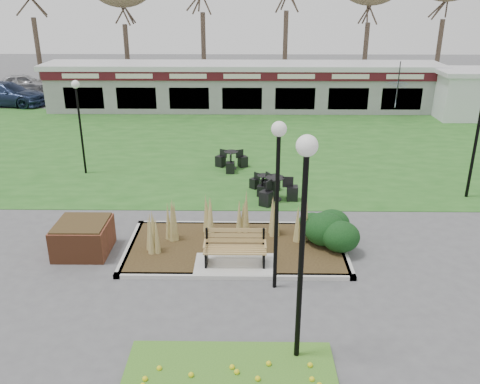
{
  "coord_description": "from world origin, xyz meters",
  "views": [
    {
      "loc": [
        0.31,
        -12.01,
        7.09
      ],
      "look_at": [
        0.11,
        2.0,
        1.5
      ],
      "focal_mm": 38.0,
      "sensor_mm": 36.0,
      "label": 1
    }
  ],
  "objects_px": {
    "car_silver": "(24,83)",
    "car_blue": "(6,94)",
    "lamp_post_near_right": "(304,204)",
    "patio_umbrella": "(397,94)",
    "brick_planter": "(83,237)",
    "bistro_set_b": "(231,163)",
    "car_black": "(135,83)",
    "lamp_post_near_left": "(278,171)",
    "bistro_set_c": "(264,186)",
    "park_bench": "(235,247)",
    "lamp_post_far_left": "(78,107)",
    "food_pavilion": "(242,86)",
    "service_hut": "(472,93)",
    "bistro_set_a": "(275,192)"
  },
  "relations": [
    {
      "from": "bistro_set_a",
      "to": "bistro_set_b",
      "type": "height_order",
      "value": "bistro_set_a"
    },
    {
      "from": "food_pavilion",
      "to": "bistro_set_b",
      "type": "height_order",
      "value": "food_pavilion"
    },
    {
      "from": "bistro_set_c",
      "to": "patio_umbrella",
      "type": "xyz_separation_m",
      "value": [
        8.19,
        12.17,
        1.15
      ]
    },
    {
      "from": "lamp_post_near_left",
      "to": "brick_planter",
      "type": "bearing_deg",
      "value": 161.68
    },
    {
      "from": "bistro_set_c",
      "to": "car_black",
      "type": "distance_m",
      "value": 21.81
    },
    {
      "from": "food_pavilion",
      "to": "bistro_set_c",
      "type": "xyz_separation_m",
      "value": [
        0.95,
        -14.14,
        -1.24
      ]
    },
    {
      "from": "patio_umbrella",
      "to": "food_pavilion",
      "type": "bearing_deg",
      "value": 167.87
    },
    {
      "from": "car_silver",
      "to": "car_black",
      "type": "bearing_deg",
      "value": -106.62
    },
    {
      "from": "car_silver",
      "to": "car_blue",
      "type": "xyz_separation_m",
      "value": [
        0.74,
        -4.49,
        0.06
      ]
    },
    {
      "from": "food_pavilion",
      "to": "car_silver",
      "type": "relative_size",
      "value": 5.92
    },
    {
      "from": "brick_planter",
      "to": "food_pavilion",
      "type": "bearing_deg",
      "value": 76.94
    },
    {
      "from": "brick_planter",
      "to": "service_hut",
      "type": "relative_size",
      "value": 0.34
    },
    {
      "from": "patio_umbrella",
      "to": "car_blue",
      "type": "height_order",
      "value": "patio_umbrella"
    },
    {
      "from": "bistro_set_b",
      "to": "car_silver",
      "type": "relative_size",
      "value": 0.34
    },
    {
      "from": "brick_planter",
      "to": "lamp_post_near_right",
      "type": "bearing_deg",
      "value": -38.02
    },
    {
      "from": "park_bench",
      "to": "bistro_set_b",
      "type": "distance_m",
      "value": 8.18
    },
    {
      "from": "brick_planter",
      "to": "bistro_set_b",
      "type": "xyz_separation_m",
      "value": [
        4.05,
        7.42,
        -0.2
      ]
    },
    {
      "from": "food_pavilion",
      "to": "bistro_set_b",
      "type": "xyz_separation_m",
      "value": [
        -0.35,
        -11.55,
        -1.2
      ]
    },
    {
      "from": "lamp_post_far_left",
      "to": "patio_umbrella",
      "type": "xyz_separation_m",
      "value": [
        15.52,
        10.23,
        -1.42
      ]
    },
    {
      "from": "bistro_set_a",
      "to": "lamp_post_near_left",
      "type": "bearing_deg",
      "value": -92.87
    },
    {
      "from": "lamp_post_near_right",
      "to": "patio_umbrella",
      "type": "xyz_separation_m",
      "value": [
        7.78,
        21.5,
        -2.09
      ]
    },
    {
      "from": "park_bench",
      "to": "car_blue",
      "type": "bearing_deg",
      "value": 126.7
    },
    {
      "from": "brick_planter",
      "to": "car_blue",
      "type": "bearing_deg",
      "value": 118.96
    },
    {
      "from": "lamp_post_near_right",
      "to": "bistro_set_c",
      "type": "xyz_separation_m",
      "value": [
        -0.41,
        9.33,
        -3.24
      ]
    },
    {
      "from": "bistro_set_a",
      "to": "car_black",
      "type": "distance_m",
      "value": 22.72
    },
    {
      "from": "lamp_post_far_left",
      "to": "bistro_set_c",
      "type": "relative_size",
      "value": 3.26
    },
    {
      "from": "patio_umbrella",
      "to": "car_silver",
      "type": "height_order",
      "value": "patio_umbrella"
    },
    {
      "from": "lamp_post_near_left",
      "to": "car_blue",
      "type": "relative_size",
      "value": 0.82
    },
    {
      "from": "bistro_set_a",
      "to": "lamp_post_near_right",
      "type": "bearing_deg",
      "value": -89.8
    },
    {
      "from": "lamp_post_near_left",
      "to": "bistro_set_c",
      "type": "bearing_deg",
      "value": 90.73
    },
    {
      "from": "patio_umbrella",
      "to": "brick_planter",
      "type": "bearing_deg",
      "value": -128.53
    },
    {
      "from": "car_black",
      "to": "car_blue",
      "type": "relative_size",
      "value": 0.81
    },
    {
      "from": "park_bench",
      "to": "lamp_post_far_left",
      "type": "height_order",
      "value": "lamp_post_far_left"
    },
    {
      "from": "lamp_post_near_right",
      "to": "car_silver",
      "type": "distance_m",
      "value": 34.01
    },
    {
      "from": "lamp_post_near_right",
      "to": "car_blue",
      "type": "distance_m",
      "value": 29.84
    },
    {
      "from": "lamp_post_near_right",
      "to": "bistro_set_c",
      "type": "height_order",
      "value": "lamp_post_near_right"
    },
    {
      "from": "park_bench",
      "to": "patio_umbrella",
      "type": "height_order",
      "value": "patio_umbrella"
    },
    {
      "from": "service_hut",
      "to": "car_silver",
      "type": "xyz_separation_m",
      "value": [
        -29.71,
        7.49,
        -0.74
      ]
    },
    {
      "from": "lamp_post_far_left",
      "to": "car_silver",
      "type": "relative_size",
      "value": 0.92
    },
    {
      "from": "lamp_post_far_left",
      "to": "brick_planter",
      "type": "bearing_deg",
      "value": -73.69
    },
    {
      "from": "brick_planter",
      "to": "bistro_set_b",
      "type": "bearing_deg",
      "value": 61.39
    },
    {
      "from": "brick_planter",
      "to": "car_blue",
      "type": "xyz_separation_m",
      "value": [
        -11.07,
        20.0,
        0.29
      ]
    },
    {
      "from": "bistro_set_c",
      "to": "car_silver",
      "type": "bearing_deg",
      "value": 131.1
    },
    {
      "from": "lamp_post_near_right",
      "to": "car_blue",
      "type": "bearing_deg",
      "value": 124.48
    },
    {
      "from": "brick_planter",
      "to": "car_silver",
      "type": "bearing_deg",
      "value": 115.74
    },
    {
      "from": "park_bench",
      "to": "bistro_set_c",
      "type": "xyz_separation_m",
      "value": [
        0.95,
        5.58,
        -0.36
      ]
    },
    {
      "from": "bistro_set_b",
      "to": "car_black",
      "type": "bearing_deg",
      "value": 113.85
    },
    {
      "from": "brick_planter",
      "to": "lamp_post_near_left",
      "type": "bearing_deg",
      "value": -18.32
    },
    {
      "from": "lamp_post_near_right",
      "to": "patio_umbrella",
      "type": "height_order",
      "value": "lamp_post_near_right"
    },
    {
      "from": "brick_planter",
      "to": "bistro_set_a",
      "type": "xyz_separation_m",
      "value": [
        5.73,
        4.0,
        -0.17
      ]
    }
  ]
}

